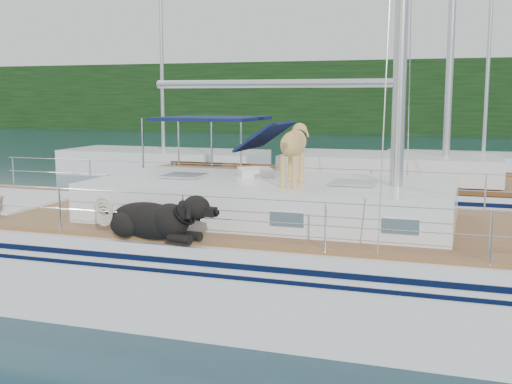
% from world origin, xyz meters
% --- Properties ---
extents(ground, '(120.00, 120.00, 0.00)m').
position_xyz_m(ground, '(0.00, 0.00, 0.00)').
color(ground, black).
rests_on(ground, ground).
extents(tree_line, '(90.00, 3.00, 6.00)m').
position_xyz_m(tree_line, '(0.00, 45.00, 3.00)').
color(tree_line, black).
rests_on(tree_line, ground).
extents(shore_bank, '(92.00, 1.00, 1.20)m').
position_xyz_m(shore_bank, '(0.00, 46.20, 0.60)').
color(shore_bank, '#595147').
rests_on(shore_bank, ground).
extents(main_sailboat, '(12.00, 4.03, 14.01)m').
position_xyz_m(main_sailboat, '(0.09, -0.01, 0.68)').
color(main_sailboat, white).
rests_on(main_sailboat, ground).
extents(neighbor_sailboat, '(11.00, 3.50, 13.30)m').
position_xyz_m(neighbor_sailboat, '(0.74, 5.91, 0.63)').
color(neighbor_sailboat, white).
rests_on(neighbor_sailboat, ground).
extents(bg_boat_west, '(8.00, 3.00, 11.65)m').
position_xyz_m(bg_boat_west, '(-8.00, 14.00, 0.45)').
color(bg_boat_west, white).
rests_on(bg_boat_west, ground).
extents(bg_boat_center, '(7.20, 3.00, 11.65)m').
position_xyz_m(bg_boat_center, '(4.00, 16.00, 0.45)').
color(bg_boat_center, white).
rests_on(bg_boat_center, ground).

